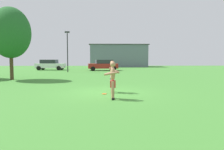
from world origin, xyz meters
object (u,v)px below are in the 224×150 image
player_with_cap (112,75)px  lamp_post (67,47)px  frisbee (104,94)px  car_white_mid_lot (50,65)px  car_red_near_post (103,65)px  tree_left_field (10,33)px  player_in_red (113,80)px

player_with_cap → lamp_post: (-5.18, 16.75, 2.32)m
frisbee → car_white_mid_lot: (-8.31, 22.50, 0.81)m
player_with_cap → car_red_near_post: 20.26m
car_white_mid_lot → frisbee: bearing=-69.7°
frisbee → car_red_near_post: car_red_near_post is taller
car_red_near_post → tree_left_field: 15.57m
frisbee → lamp_post: size_ratio=0.05×
player_in_red → car_red_near_post: bearing=91.4°
player_with_cap → car_white_mid_lot: bearing=111.7°
car_red_near_post → lamp_post: lamp_post is taller
player_in_red → frisbee: size_ratio=6.68×
player_in_red → tree_left_field: tree_left_field is taller
lamp_post → frisbee: bearing=-74.6°
player_with_cap → tree_left_field: (-8.22, 7.02, 2.98)m
player_in_red → lamp_post: 19.45m
player_in_red → frisbee: bearing=105.7°
frisbee → car_white_mid_lot: 24.00m
frisbee → tree_left_field: bearing=135.9°
car_white_mid_lot → lamp_post: bearing=-55.8°
car_red_near_post → car_white_mid_lot: same height
player_with_cap → tree_left_field: 11.22m
player_with_cap → lamp_post: bearing=107.2°
player_with_cap → player_in_red: (-0.06, -1.86, -0.06)m
player_in_red → lamp_post: bearing=105.4°
player_in_red → car_white_mid_lot: (-8.68, 23.84, -0.05)m
car_red_near_post → car_white_mid_lot: (-8.13, 1.73, 0.00)m
player_in_red → frisbee: (-0.38, 1.33, -0.86)m
lamp_post → player_with_cap: bearing=-72.8°
player_in_red → lamp_post: (-5.13, 18.61, 2.38)m
lamp_post → tree_left_field: bearing=-107.3°
car_red_near_post → lamp_post: size_ratio=0.86×
player_in_red → car_red_near_post: 22.12m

